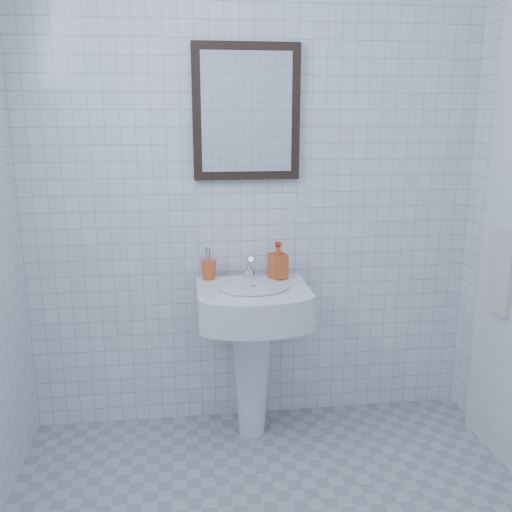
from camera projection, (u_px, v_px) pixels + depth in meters
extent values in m
cube|color=silver|center=(254.00, 177.00, 2.73)|extent=(2.20, 0.02, 2.50)
cone|color=white|center=(252.00, 374.00, 2.77)|extent=(0.20, 0.20, 0.64)
cube|color=white|center=(253.00, 303.00, 2.63)|extent=(0.51, 0.36, 0.15)
cube|color=white|center=(249.00, 280.00, 2.75)|extent=(0.51, 0.09, 0.03)
cylinder|color=silver|center=(253.00, 287.00, 2.58)|extent=(0.32, 0.32, 0.01)
cylinder|color=silver|center=(250.00, 274.00, 2.72)|extent=(0.05, 0.05, 0.05)
cylinder|color=silver|center=(250.00, 263.00, 2.69)|extent=(0.03, 0.09, 0.08)
cylinder|color=silver|center=(249.00, 265.00, 2.73)|extent=(0.03, 0.05, 0.09)
imported|color=#C34513|center=(278.00, 260.00, 2.72)|extent=(0.10, 0.10, 0.17)
cube|color=black|center=(246.00, 112.00, 2.64)|extent=(0.50, 0.04, 0.62)
cube|color=white|center=(247.00, 112.00, 2.62)|extent=(0.42, 0.00, 0.54)
torus|color=silver|center=(511.00, 231.00, 2.47)|extent=(0.01, 0.18, 0.18)
cube|color=beige|center=(502.00, 271.00, 2.51)|extent=(0.03, 0.16, 0.38)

